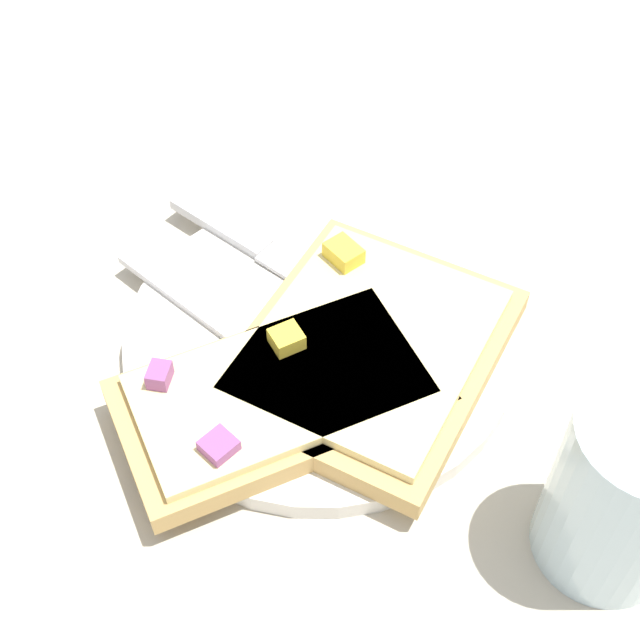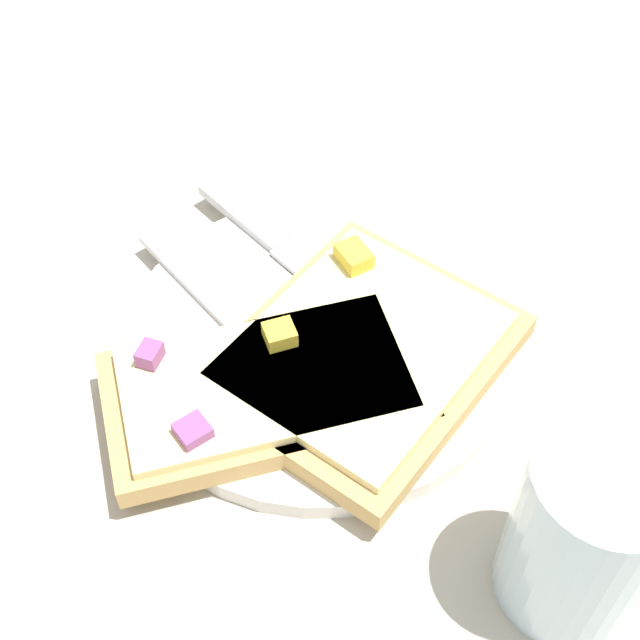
{
  "view_description": "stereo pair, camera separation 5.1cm",
  "coord_description": "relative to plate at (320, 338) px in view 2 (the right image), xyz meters",
  "views": [
    {
      "loc": [
        0.03,
        0.33,
        0.41
      ],
      "look_at": [
        0.0,
        0.0,
        0.02
      ],
      "focal_mm": 50.0,
      "sensor_mm": 36.0,
      "label": 1
    },
    {
      "loc": [
        -0.02,
        0.33,
        0.41
      ],
      "look_at": [
        0.0,
        0.0,
        0.02
      ],
      "focal_mm": 50.0,
      "sensor_mm": 36.0,
      "label": 2
    }
  ],
  "objects": [
    {
      "name": "ground_plane",
      "position": [
        0.0,
        0.0,
        -0.01
      ],
      "size": [
        4.0,
        4.0,
        0.0
      ],
      "primitive_type": "plane",
      "color": "#BCB29E"
    },
    {
      "name": "plate",
      "position": [
        0.0,
        0.0,
        0.0
      ],
      "size": [
        0.23,
        0.23,
        0.01
      ],
      "color": "silver",
      "rests_on": "ground"
    },
    {
      "name": "fork",
      "position": [
        0.03,
        0.02,
        0.01
      ],
      "size": [
        0.16,
        0.17,
        0.01
      ],
      "rotation": [
        0.0,
        0.0,
        8.61
      ],
      "color": "silver",
      "rests_on": "plate"
    },
    {
      "name": "knife",
      "position": [
        0.02,
        -0.06,
        0.01
      ],
      "size": [
        0.16,
        0.15,
        0.01
      ],
      "rotation": [
        0.0,
        0.0,
        8.66
      ],
      "color": "silver",
      "rests_on": "plate"
    },
    {
      "name": "pizza_slice_main",
      "position": [
        -0.03,
        0.02,
        0.02
      ],
      "size": [
        0.19,
        0.2,
        0.03
      ],
      "rotation": [
        0.0,
        0.0,
        4.14
      ],
      "color": "tan",
      "rests_on": "plate"
    },
    {
      "name": "pizza_slice_corner",
      "position": [
        0.03,
        0.05,
        0.02
      ],
      "size": [
        0.19,
        0.14,
        0.03
      ],
      "rotation": [
        0.0,
        0.0,
        3.49
      ],
      "color": "tan",
      "rests_on": "plate"
    },
    {
      "name": "crumb_scatter",
      "position": [
        -0.05,
        -0.01,
        0.01
      ],
      "size": [
        0.07,
        0.07,
        0.01
      ],
      "color": "tan",
      "rests_on": "plate"
    },
    {
      "name": "drinking_glass",
      "position": [
        -0.13,
        0.14,
        0.04
      ],
      "size": [
        0.07,
        0.07,
        0.1
      ],
      "color": "silver",
      "rests_on": "ground"
    }
  ]
}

